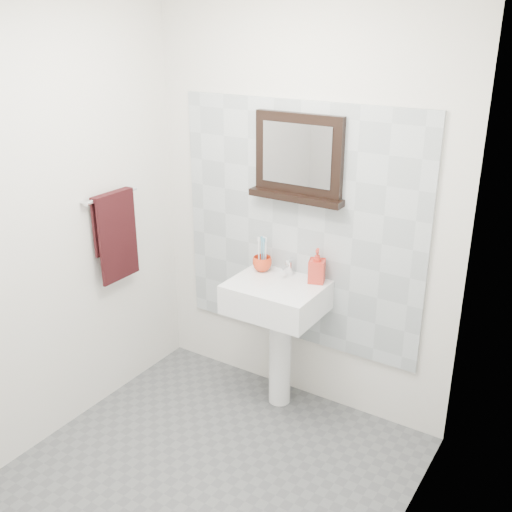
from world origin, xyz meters
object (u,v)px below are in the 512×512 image
Objects in this scene: pedestal_sink at (277,310)px; toothbrush_cup at (262,264)px; framed_mirror at (299,160)px; soap_dispenser at (317,266)px; hand_towel at (115,229)px.

pedestal_sink is 0.31m from toothbrush_cup.
framed_mirror reaches higher than pedestal_sink.
soap_dispenser is 0.63m from framed_mirror.
hand_towel is (-0.92, -0.37, 0.46)m from pedestal_sink.
toothbrush_cup is at bearing 32.61° from hand_towel.
hand_towel is at bearing -173.94° from soap_dispenser.
toothbrush_cup is at bearing 148.51° from pedestal_sink.
framed_mirror reaches higher than soap_dispenser.
pedestal_sink is 8.10× the size of toothbrush_cup.
toothbrush_cup is at bearing -157.60° from framed_mirror.
soap_dispenser is at bearing 24.51° from hand_towel.
hand_towel reaches higher than soap_dispenser.
hand_towel is (-0.94, -0.56, -0.43)m from framed_mirror.
pedestal_sink is at bearing 22.04° from hand_towel.
hand_towel is at bearing -147.39° from toothbrush_cup.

